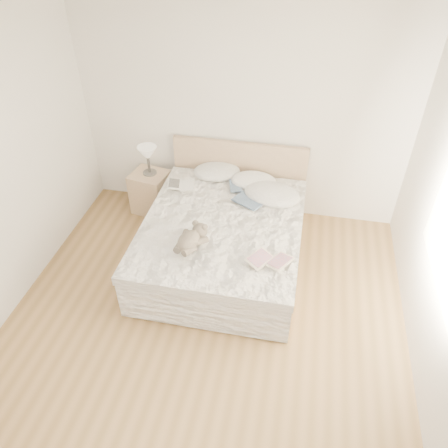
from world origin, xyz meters
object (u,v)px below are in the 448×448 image
(nightstand, at_px, (151,192))
(photo_book, at_px, (181,185))
(bed, at_px, (224,237))
(table_lamp, at_px, (148,155))
(teddy_bear, at_px, (189,246))
(childrens_book, at_px, (270,260))

(nightstand, height_order, photo_book, photo_book)
(bed, relative_size, photo_book, 6.37)
(table_lamp, bearing_deg, nightstand, -116.69)
(nightstand, bearing_deg, bed, -33.15)
(table_lamp, height_order, teddy_bear, table_lamp)
(table_lamp, relative_size, photo_book, 1.13)
(table_lamp, distance_m, teddy_bear, 1.63)
(nightstand, distance_m, childrens_book, 2.22)
(table_lamp, height_order, childrens_book, table_lamp)
(nightstand, distance_m, table_lamp, 0.55)
(childrens_book, bearing_deg, photo_book, 171.00)
(bed, height_order, table_lamp, bed)
(bed, bearing_deg, table_lamp, 145.98)
(bed, height_order, photo_book, bed)
(bed, distance_m, nightstand, 1.36)
(photo_book, xyz_separation_m, childrens_book, (1.21, -1.10, 0.00))
(bed, relative_size, teddy_bear, 5.78)
(photo_book, xyz_separation_m, teddy_bear, (0.39, -1.07, 0.02))
(childrens_book, bearing_deg, bed, 166.33)
(table_lamp, xyz_separation_m, teddy_bear, (0.89, -1.35, -0.18))
(teddy_bear, bearing_deg, table_lamp, 141.10)
(teddy_bear, bearing_deg, nightstand, 141.74)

